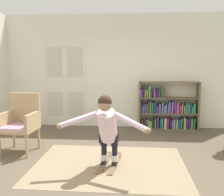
% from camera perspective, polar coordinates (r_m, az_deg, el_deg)
% --- Properties ---
extents(ground_plane, '(7.20, 7.20, 0.00)m').
position_cam_1_polar(ground_plane, '(4.48, -0.44, -14.19)').
color(ground_plane, brown).
extents(back_wall, '(6.00, 0.10, 2.90)m').
position_cam_1_polar(back_wall, '(6.75, 1.55, 5.89)').
color(back_wall, silver).
rests_on(back_wall, ground).
extents(double_door, '(1.22, 0.05, 2.45)m').
position_cam_1_polar(double_door, '(6.93, -10.30, 4.00)').
color(double_door, silver).
rests_on(double_door, ground).
extents(rug, '(2.48, 1.87, 0.01)m').
position_cam_1_polar(rug, '(4.42, -0.59, -14.47)').
color(rug, '#8C785C').
rests_on(rug, ground).
extents(bookshelf, '(1.50, 0.30, 1.20)m').
position_cam_1_polar(bookshelf, '(6.68, 11.75, -2.48)').
color(bookshelf, brown).
rests_on(bookshelf, ground).
extents(wicker_chair, '(0.63, 0.63, 1.10)m').
position_cam_1_polar(wicker_chair, '(5.20, -19.42, -4.82)').
color(wicker_chair, tan).
rests_on(wicker_chair, ground).
extents(skis_pair, '(0.37, 0.87, 0.07)m').
position_cam_1_polar(skis_pair, '(4.44, -0.50, -14.09)').
color(skis_pair, brown).
rests_on(skis_pair, rug).
extents(person_skier, '(1.39, 0.74, 1.13)m').
position_cam_1_polar(person_skier, '(4.04, -1.11, -6.01)').
color(person_skier, white).
rests_on(person_skier, skis_pair).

